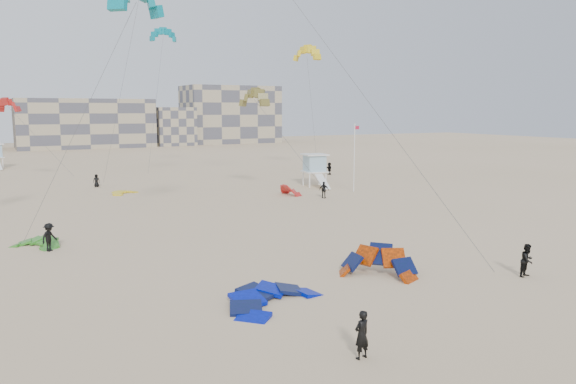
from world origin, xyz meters
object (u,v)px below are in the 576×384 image
kitesurfer_main (362,335)px  lifeguard_tower_near (315,170)px  kite_ground_blue (273,303)px  kite_ground_orange (377,276)px

kitesurfer_main → lifeguard_tower_near: (23.04, 42.32, 1.03)m
kitesurfer_main → lifeguard_tower_near: lifeguard_tower_near is taller
kite_ground_blue → lifeguard_tower_near: 42.29m
kite_ground_blue → kite_ground_orange: size_ratio=1.18×
kite_ground_orange → lifeguard_tower_near: size_ratio=0.78×
kite_ground_blue → lifeguard_tower_near: bearing=30.4°
kite_ground_orange → kitesurfer_main: (-6.95, -8.27, 0.93)m
lifeguard_tower_near → kite_ground_blue: bearing=-115.0°
kite_ground_orange → lifeguard_tower_near: bearing=113.5°
kite_ground_blue → lifeguard_tower_near: (23.24, 35.28, 1.96)m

